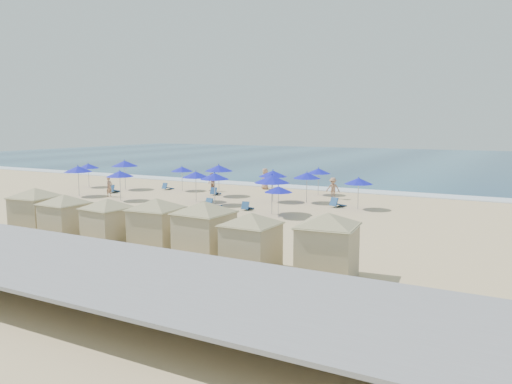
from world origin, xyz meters
TOP-DOWN VIEW (x-y plane):
  - ground at (0.00, 0.00)m, footprint 160.00×160.00m
  - ocean at (0.00, 55.00)m, footprint 160.00×80.00m
  - surf_line at (0.00, 15.50)m, footprint 160.00×2.50m
  - trash_bin at (-0.32, -5.26)m, footprint 0.96×0.96m
  - cabana_0 at (-2.77, -9.29)m, footprint 4.32×4.32m
  - cabana_1 at (-0.26, -9.57)m, footprint 4.08×4.08m
  - cabana_2 at (2.54, -9.45)m, footprint 4.03×4.03m
  - cabana_3 at (5.15, -9.03)m, footprint 4.29×4.29m
  - cabana_4 at (7.88, -9.17)m, footprint 4.45×4.45m
  - cabana_5 at (10.48, -9.73)m, footprint 4.13×4.13m
  - cabana_6 at (13.46, -9.20)m, footprint 4.40×4.40m
  - umbrella_0 at (-15.89, 6.52)m, footprint 1.99×1.99m
  - umbrella_1 at (-11.99, 1.84)m, footprint 2.24×2.24m
  - umbrella_2 at (-11.72, 6.87)m, footprint 2.36×2.36m
  - umbrella_3 at (-7.34, 1.69)m, footprint 2.09×2.09m
  - umbrella_4 at (-6.66, 8.55)m, footprint 1.94×1.94m
  - umbrella_5 at (-1.91, 3.97)m, footprint 2.08×2.08m
  - umbrella_6 at (0.16, 3.37)m, footprint 2.11×2.11m
  - umbrella_7 at (3.17, 6.72)m, footprint 2.16×2.16m
  - umbrella_8 at (5.47, 2.00)m, footprint 2.32×2.32m
  - umbrella_9 at (4.80, 11.83)m, footprint 2.01×2.01m
  - umbrella_10 at (9.81, 6.52)m, footprint 1.98×1.98m
  - umbrella_11 at (6.35, 1.16)m, footprint 1.80×1.80m
  - umbrella_12 at (-2.05, 7.35)m, footprint 2.31×2.31m
  - umbrella_13 at (5.58, 7.52)m, footprint 2.07×2.07m
  - beach_chair_0 at (-11.07, 4.68)m, footprint 0.91×1.42m
  - beach_chair_1 at (-8.35, 8.55)m, footprint 0.62×1.18m
  - beach_chair_2 at (-2.68, 7.74)m, footprint 0.74×1.28m
  - beach_chair_3 at (0.60, 2.35)m, footprint 0.76×1.37m
  - beach_chair_4 at (3.28, 2.60)m, footprint 0.62×1.18m
  - beach_chair_5 at (8.23, 6.70)m, footprint 0.95×1.42m
  - beachgoer_0 at (-9.55, 2.74)m, footprint 0.46×0.64m
  - beachgoer_1 at (-4.11, 9.44)m, footprint 0.93×0.83m
  - beachgoer_2 at (6.67, 10.18)m, footprint 1.15×0.74m
  - beachgoer_3 at (-0.76, 13.00)m, footprint 1.09×0.92m

SIDE VIEW (x-z plane):
  - ground at x=0.00m, z-range 0.00..0.00m
  - ocean at x=0.00m, z-range 0.00..0.06m
  - surf_line at x=0.00m, z-range 0.00..0.08m
  - beach_chair_1 at x=-8.35m, z-range -0.10..0.53m
  - beach_chair_4 at x=3.28m, z-range -0.10..0.53m
  - beach_chair_2 at x=-2.68m, z-range -0.10..0.56m
  - beach_chair_3 at x=0.60m, z-range -0.11..0.60m
  - beach_chair_5 at x=8.23m, z-range -0.11..0.61m
  - beach_chair_0 at x=-11.07m, z-range -0.11..0.61m
  - trash_bin at x=-0.32m, z-range 0.00..0.79m
  - beachgoer_1 at x=-4.11m, z-range 0.00..1.60m
  - beachgoer_0 at x=-9.55m, z-range 0.00..1.63m
  - beachgoer_2 at x=6.67m, z-range 0.00..1.69m
  - beachgoer_3 at x=-0.76m, z-range 0.00..1.89m
  - cabana_2 at x=2.54m, z-range 0.18..2.73m
  - cabana_1 at x=-0.26m, z-range 0.19..2.75m
  - cabana_5 at x=10.48m, z-range 0.19..2.78m
  - cabana_3 at x=5.15m, z-range 0.20..2.89m
  - cabana_0 at x=-2.77m, z-range 0.20..2.92m
  - cabana_6 at x=13.46m, z-range 0.20..2.98m
  - cabana_4 at x=7.88m, z-range 0.20..3.00m
  - umbrella_11 at x=6.35m, z-range 0.75..2.80m
  - umbrella_4 at x=-6.66m, z-range 0.81..3.02m
  - umbrella_10 at x=9.81m, z-range 0.83..3.08m
  - umbrella_0 at x=-15.89m, z-range 0.83..3.10m
  - umbrella_9 at x=4.80m, z-range 0.84..3.13m
  - umbrella_13 at x=5.58m, z-range 0.86..3.22m
  - umbrella_5 at x=-1.91m, z-range 0.87..3.24m
  - umbrella_3 at x=-7.34m, z-range 0.87..3.25m
  - umbrella_6 at x=0.16m, z-range 0.88..3.29m
  - umbrella_7 at x=3.17m, z-range 0.90..3.36m
  - umbrella_1 at x=-11.99m, z-range 0.94..3.48m
  - umbrella_12 at x=-2.05m, z-range 0.96..3.59m
  - umbrella_8 at x=5.47m, z-range 0.97..3.60m
  - umbrella_2 at x=-11.72m, z-range 0.99..3.67m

